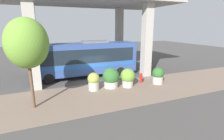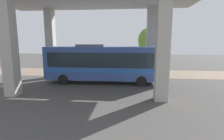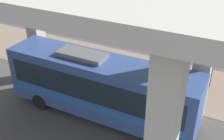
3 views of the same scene
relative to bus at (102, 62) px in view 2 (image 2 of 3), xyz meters
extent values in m
plane|color=#474442|center=(-2.64, -0.60, -2.10)|extent=(80.00, 80.00, 0.00)
cube|color=#7A6656|center=(-5.64, -0.60, -2.09)|extent=(6.00, 40.00, 0.02)
cube|color=#ADA89E|center=(-2.14, -6.21, 1.79)|extent=(0.90, 0.90, 7.77)
cube|color=#ADA89E|center=(-2.14, 5.01, 1.79)|extent=(0.90, 0.90, 7.77)
cube|color=#ADA89E|center=(4.86, -6.21, 1.79)|extent=(0.90, 0.90, 7.77)
cube|color=#ADA89E|center=(4.86, 5.01, 1.79)|extent=(0.90, 0.90, 7.77)
cube|color=#334C8C|center=(0.00, 0.01, -0.05)|extent=(2.43, 11.09, 3.20)
cube|color=#19232D|center=(0.00, 0.01, 0.33)|extent=(2.47, 10.20, 1.41)
cube|color=#2659A5|center=(0.00, 0.01, -0.69)|extent=(2.47, 10.54, 0.38)
cube|color=slate|center=(0.00, -1.10, 1.67)|extent=(1.22, 2.77, 0.24)
cylinder|color=black|center=(-1.14, 3.89, -1.60)|extent=(0.28, 1.00, 1.00)
cylinder|color=black|center=(1.14, 3.89, -1.60)|extent=(0.28, 1.00, 1.00)
cylinder|color=black|center=(-1.14, -3.60, -1.60)|extent=(0.28, 1.00, 1.00)
cylinder|color=black|center=(1.14, -3.60, -1.60)|extent=(0.28, 1.00, 1.00)
cylinder|color=red|center=(-4.23, -4.36, -1.69)|extent=(0.25, 0.25, 0.81)
sphere|color=red|center=(-4.23, -4.36, -1.21)|extent=(0.24, 0.24, 0.24)
cylinder|color=red|center=(-4.41, -4.36, -1.57)|extent=(0.15, 0.11, 0.11)
cylinder|color=red|center=(-4.04, -4.36, -1.57)|extent=(0.15, 0.11, 0.11)
cylinder|color=#ADA89E|center=(-5.02, -5.73, -1.73)|extent=(1.00, 1.00, 0.73)
sphere|color=#2D6028|center=(-5.02, -5.73, -1.06)|extent=(1.12, 1.12, 1.12)
sphere|color=orange|center=(-4.89, -5.83, -1.23)|extent=(0.35, 0.35, 0.35)
cylinder|color=#ADA89E|center=(-4.26, -1.20, -1.80)|extent=(1.26, 1.26, 0.61)
sphere|color=#2D6028|center=(-4.26, -1.20, -1.08)|extent=(1.50, 1.50, 1.50)
sphere|color=#993F8C|center=(-4.11, -1.33, -1.32)|extent=(0.44, 0.44, 0.44)
cylinder|color=#ADA89E|center=(-4.35, 0.43, -1.73)|extent=(0.92, 0.92, 0.74)
sphere|color=olive|center=(-4.35, 0.43, -1.07)|extent=(1.04, 1.04, 1.04)
sphere|color=#BF334C|center=(-4.23, 0.33, -1.23)|extent=(0.32, 0.32, 0.32)
cylinder|color=#ADA89E|center=(-4.68, -2.68, -1.77)|extent=(1.01, 1.01, 0.67)
sphere|color=olive|center=(-4.68, -2.68, -1.07)|extent=(1.33, 1.33, 1.33)
sphere|color=#BF334C|center=(-4.56, -2.78, -1.29)|extent=(0.35, 0.35, 0.35)
cylinder|color=brown|center=(-6.05, 5.14, -0.33)|extent=(0.20, 0.20, 3.54)
ellipsoid|color=olive|center=(-6.05, 5.14, 2.23)|extent=(2.63, 2.63, 3.16)
camera|label=1|loc=(-18.10, 4.44, 3.24)|focal=28.00mm
camera|label=2|loc=(17.16, 2.78, 2.02)|focal=28.00mm
camera|label=3|loc=(11.51, 6.64, 8.47)|focal=45.00mm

